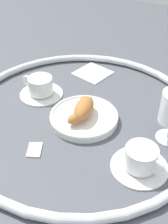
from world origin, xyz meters
The scene contains 8 objects.
ground_plane centered at (0.00, 0.00, 0.00)m, with size 2.20×2.20×0.00m, color #4C4F56.
table_chrome_rim centered at (0.00, 0.00, 0.01)m, with size 0.70×0.70×0.02m, color silver.
pastry_plate centered at (-0.01, -0.02, 0.01)m, with size 0.19×0.19×0.02m.
croissant_large centered at (-0.01, -0.01, 0.04)m, with size 0.13×0.08×0.04m.
coffee_cup_near centered at (-0.10, -0.22, 0.03)m, with size 0.14×0.14×0.06m.
coffee_cup_far centered at (0.03, 0.17, 0.03)m, with size 0.14×0.14×0.06m.
sugar_packet centered at (-0.18, 0.03, 0.00)m, with size 0.05×0.03×0.01m, color white.
folded_napkin centered at (0.23, 0.08, 0.00)m, with size 0.11×0.11×0.01m, color silver.
Camera 1 is at (-0.57, -0.33, 0.52)m, focal length 46.63 mm.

